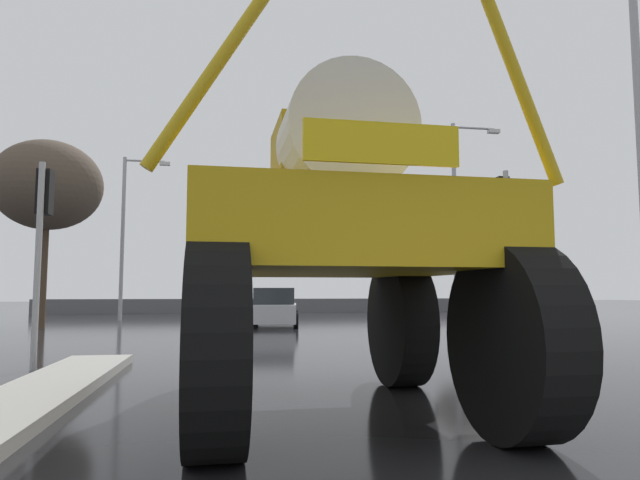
{
  "coord_description": "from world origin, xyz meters",
  "views": [
    {
      "loc": [
        -2.01,
        -1.77,
        1.4
      ],
      "look_at": [
        -0.51,
        7.11,
        2.22
      ],
      "focal_mm": 31.3,
      "sensor_mm": 36.0,
      "label": 1
    }
  ],
  "objects_px": {
    "traffic_signal_near_left": "(43,218)",
    "bare_tree_left": "(48,186)",
    "oversize_sprayer": "(334,252)",
    "streetlight_far_right": "(459,211)",
    "traffic_signal_near_right": "(503,222)",
    "sedan_ahead": "(275,308)",
    "bare_tree_right": "(457,232)",
    "streetlight_far_left": "(127,228)"
  },
  "relations": [
    {
      "from": "traffic_signal_near_left",
      "to": "streetlight_far_right",
      "type": "xyz_separation_m",
      "value": [
        12.94,
        10.98,
        2.0
      ]
    },
    {
      "from": "sedan_ahead",
      "to": "bare_tree_right",
      "type": "bearing_deg",
      "value": -60.71
    },
    {
      "from": "bare_tree_right",
      "to": "streetlight_far_left",
      "type": "bearing_deg",
      "value": 174.8
    },
    {
      "from": "sedan_ahead",
      "to": "bare_tree_right",
      "type": "relative_size",
      "value": 0.77
    },
    {
      "from": "sedan_ahead",
      "to": "streetlight_far_right",
      "type": "xyz_separation_m",
      "value": [
        7.64,
        -0.59,
        4.02
      ]
    },
    {
      "from": "traffic_signal_near_left",
      "to": "streetlight_far_right",
      "type": "relative_size",
      "value": 0.44
    },
    {
      "from": "traffic_signal_near_left",
      "to": "bare_tree_left",
      "type": "bearing_deg",
      "value": 106.49
    },
    {
      "from": "bare_tree_left",
      "to": "traffic_signal_near_right",
      "type": "bearing_deg",
      "value": -42.64
    },
    {
      "from": "streetlight_far_left",
      "to": "bare_tree_right",
      "type": "xyz_separation_m",
      "value": [
        16.17,
        -1.47,
        -0.07
      ]
    },
    {
      "from": "oversize_sprayer",
      "to": "bare_tree_left",
      "type": "relative_size",
      "value": 0.72
    },
    {
      "from": "streetlight_far_right",
      "to": "bare_tree_right",
      "type": "bearing_deg",
      "value": 67.54
    },
    {
      "from": "oversize_sprayer",
      "to": "bare_tree_right",
      "type": "relative_size",
      "value": 0.92
    },
    {
      "from": "streetlight_far_right",
      "to": "bare_tree_left",
      "type": "bearing_deg",
      "value": 178.07
    },
    {
      "from": "traffic_signal_near_right",
      "to": "traffic_signal_near_left",
      "type": "bearing_deg",
      "value": 179.98
    },
    {
      "from": "bare_tree_left",
      "to": "oversize_sprayer",
      "type": "bearing_deg",
      "value": -63.39
    },
    {
      "from": "oversize_sprayer",
      "to": "traffic_signal_near_right",
      "type": "height_order",
      "value": "oversize_sprayer"
    },
    {
      "from": "traffic_signal_near_right",
      "to": "streetlight_far_right",
      "type": "relative_size",
      "value": 0.46
    },
    {
      "from": "traffic_signal_near_right",
      "to": "bare_tree_left",
      "type": "xyz_separation_m",
      "value": [
        -12.53,
        11.54,
        2.55
      ]
    },
    {
      "from": "oversize_sprayer",
      "to": "streetlight_far_left",
      "type": "xyz_separation_m",
      "value": [
        -5.98,
        21.36,
        2.57
      ]
    },
    {
      "from": "traffic_signal_near_right",
      "to": "streetlight_far_right",
      "type": "bearing_deg",
      "value": 70.78
    },
    {
      "from": "oversize_sprayer",
      "to": "traffic_signal_near_right",
      "type": "bearing_deg",
      "value": -46.73
    },
    {
      "from": "traffic_signal_near_right",
      "to": "bare_tree_left",
      "type": "relative_size",
      "value": 0.55
    },
    {
      "from": "traffic_signal_near_left",
      "to": "streetlight_far_right",
      "type": "distance_m",
      "value": 17.09
    },
    {
      "from": "sedan_ahead",
      "to": "streetlight_far_right",
      "type": "relative_size",
      "value": 0.5
    },
    {
      "from": "sedan_ahead",
      "to": "bare_tree_right",
      "type": "distance_m",
      "value": 10.87
    },
    {
      "from": "oversize_sprayer",
      "to": "traffic_signal_near_right",
      "type": "xyz_separation_m",
      "value": [
        4.52,
        4.45,
        1.01
      ]
    },
    {
      "from": "sedan_ahead",
      "to": "bare_tree_right",
      "type": "height_order",
      "value": "bare_tree_right"
    },
    {
      "from": "traffic_signal_near_right",
      "to": "streetlight_far_left",
      "type": "distance_m",
      "value": 19.97
    },
    {
      "from": "oversize_sprayer",
      "to": "sedan_ahead",
      "type": "bearing_deg",
      "value": -3.78
    },
    {
      "from": "oversize_sprayer",
      "to": "streetlight_far_right",
      "type": "bearing_deg",
      "value": -29.67
    },
    {
      "from": "streetlight_far_right",
      "to": "bare_tree_left",
      "type": "relative_size",
      "value": 1.19
    },
    {
      "from": "traffic_signal_near_right",
      "to": "sedan_ahead",
      "type": "bearing_deg",
      "value": 108.23
    },
    {
      "from": "sedan_ahead",
      "to": "streetlight_far_left",
      "type": "bearing_deg",
      "value": 58.53
    },
    {
      "from": "oversize_sprayer",
      "to": "sedan_ahead",
      "type": "height_order",
      "value": "oversize_sprayer"
    },
    {
      "from": "traffic_signal_near_left",
      "to": "bare_tree_left",
      "type": "relative_size",
      "value": 0.53
    },
    {
      "from": "oversize_sprayer",
      "to": "traffic_signal_near_left",
      "type": "relative_size",
      "value": 1.37
    },
    {
      "from": "traffic_signal_near_left",
      "to": "streetlight_far_left",
      "type": "height_order",
      "value": "streetlight_far_left"
    },
    {
      "from": "streetlight_far_right",
      "to": "traffic_signal_near_right",
      "type": "bearing_deg",
      "value": -109.22
    },
    {
      "from": "streetlight_far_left",
      "to": "bare_tree_right",
      "type": "bearing_deg",
      "value": -5.2
    },
    {
      "from": "traffic_signal_near_left",
      "to": "bare_tree_right",
      "type": "height_order",
      "value": "bare_tree_right"
    },
    {
      "from": "traffic_signal_near_left",
      "to": "sedan_ahead",
      "type": "bearing_deg",
      "value": 65.39
    },
    {
      "from": "bare_tree_left",
      "to": "bare_tree_right",
      "type": "relative_size",
      "value": 1.29
    }
  ]
}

